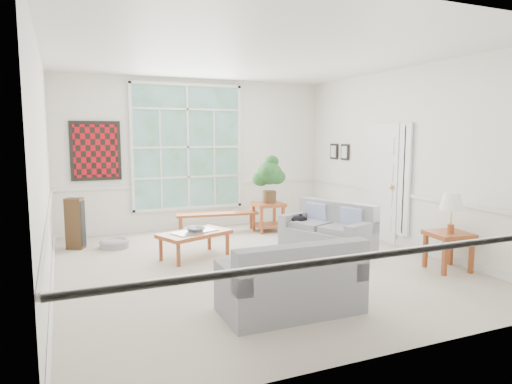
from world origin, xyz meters
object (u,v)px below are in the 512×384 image
side_table (448,251)px  loveseat_right (327,227)px  loveseat_front (290,275)px  coffee_table (195,245)px  end_table (268,217)px

side_table → loveseat_right: bearing=122.4°
loveseat_right → loveseat_front: bearing=-152.0°
coffee_table → side_table: bearing=-55.5°
loveseat_right → loveseat_front: (-1.74, -2.04, 0.00)m
loveseat_front → end_table: bearing=69.4°
loveseat_front → end_table: 4.13m
loveseat_front → end_table: loveseat_front is taller
end_table → side_table: end_table is taller
loveseat_front → side_table: (2.74, 0.47, -0.13)m
loveseat_right → side_table: 1.87m
loveseat_right → end_table: 1.82m
coffee_table → end_table: (1.86, 1.32, 0.08)m
loveseat_front → coffee_table: bearing=98.8°
side_table → coffee_table: bearing=146.4°
coffee_table → end_table: end_table is taller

